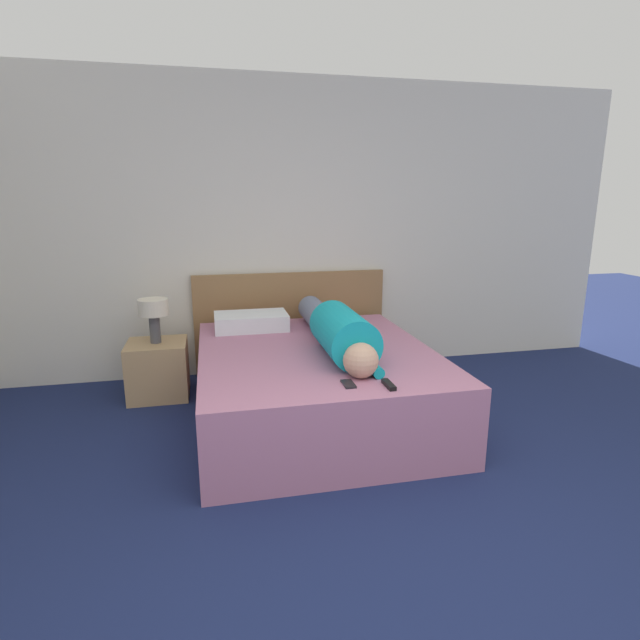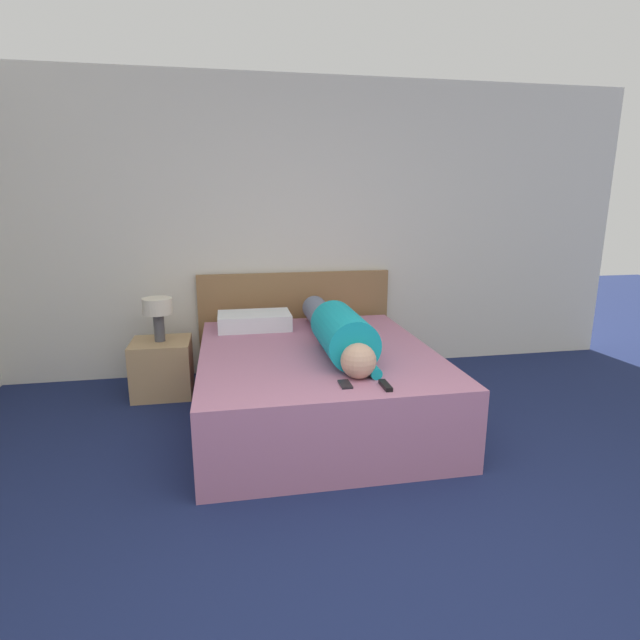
# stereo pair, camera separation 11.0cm
# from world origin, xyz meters

# --- Properties ---
(wall_back) EXTENTS (6.35, 0.06, 2.60)m
(wall_back) POSITION_xyz_m (0.00, 3.39, 1.30)
(wall_back) COLOR silver
(wall_back) RESTS_ON ground_plane
(bed) EXTENTS (1.64, 1.92, 0.52)m
(bed) POSITION_xyz_m (-0.01, 2.23, 0.26)
(bed) COLOR #B2708E
(bed) RESTS_ON ground_plane
(headboard) EXTENTS (1.76, 0.04, 0.92)m
(headboard) POSITION_xyz_m (-0.01, 3.32, 0.46)
(headboard) COLOR olive
(headboard) RESTS_ON ground_plane
(nightstand) EXTENTS (0.47, 0.44, 0.45)m
(nightstand) POSITION_xyz_m (-1.17, 2.91, 0.23)
(nightstand) COLOR tan
(nightstand) RESTS_ON ground_plane
(table_lamp) EXTENTS (0.23, 0.23, 0.35)m
(table_lamp) POSITION_xyz_m (-1.17, 2.91, 0.71)
(table_lamp) COLOR #4C4C51
(table_lamp) RESTS_ON nightstand
(person_lying) EXTENTS (0.33, 1.64, 0.33)m
(person_lying) POSITION_xyz_m (0.14, 2.19, 0.67)
(person_lying) COLOR tan
(person_lying) RESTS_ON bed
(pillow_near_headboard) EXTENTS (0.59, 0.36, 0.13)m
(pillow_near_headboard) POSITION_xyz_m (-0.41, 2.90, 0.59)
(pillow_near_headboard) COLOR white
(pillow_near_headboard) RESTS_ON bed
(tv_remote) EXTENTS (0.04, 0.15, 0.02)m
(tv_remote) POSITION_xyz_m (0.25, 1.42, 0.54)
(tv_remote) COLOR black
(tv_remote) RESTS_ON bed
(cell_phone) EXTENTS (0.06, 0.13, 0.01)m
(cell_phone) POSITION_xyz_m (0.03, 1.50, 0.53)
(cell_phone) COLOR black
(cell_phone) RESTS_ON bed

